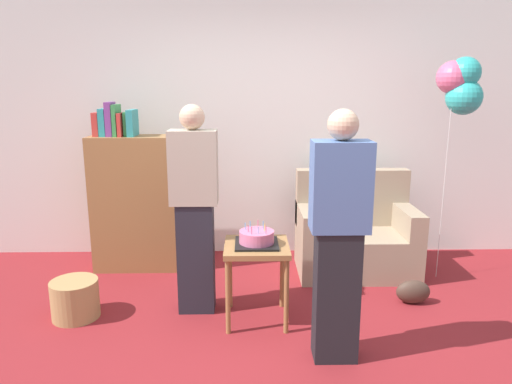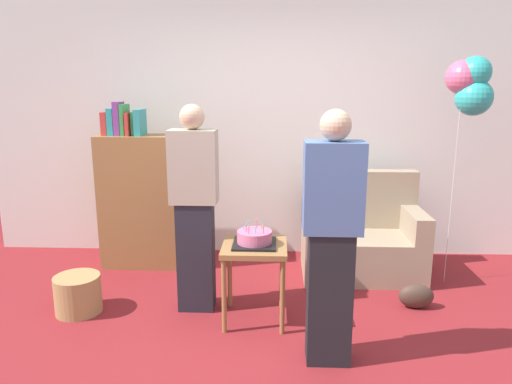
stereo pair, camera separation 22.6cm
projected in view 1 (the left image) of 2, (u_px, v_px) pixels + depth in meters
name	position (u px, v px, depth m)	size (l,w,h in m)	color
ground_plane	(276.00, 352.00, 3.19)	(8.00, 8.00, 0.00)	maroon
wall_back	(265.00, 126.00, 4.89)	(6.00, 0.10, 2.70)	silver
couch	(355.00, 236.00, 4.54)	(1.10, 0.70, 0.96)	gray
bookshelf	(135.00, 200.00, 4.54)	(0.80, 0.36, 1.61)	olive
side_table	(257.00, 256.00, 3.53)	(0.48, 0.48, 0.60)	olive
birthday_cake	(257.00, 238.00, 3.49)	(0.32, 0.32, 0.17)	black
person_blowing_candles	(195.00, 209.00, 3.62)	(0.36, 0.22, 1.63)	#23232D
person_holding_cake	(338.00, 237.00, 2.95)	(0.36, 0.22, 1.63)	black
wicker_basket	(75.00, 299.00, 3.64)	(0.36, 0.36, 0.30)	#A88451
handbag	(413.00, 292.00, 3.88)	(0.28, 0.14, 0.20)	#473328
balloon_bunch	(461.00, 84.00, 4.09)	(0.39, 0.34, 2.01)	silver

